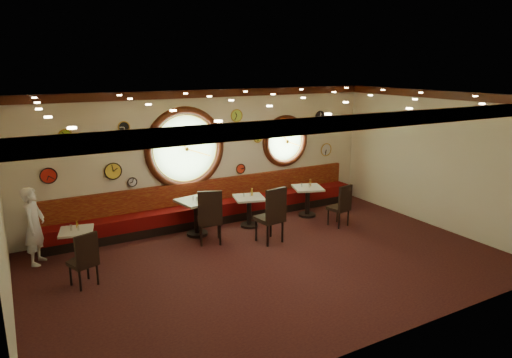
% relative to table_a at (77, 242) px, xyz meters
% --- Properties ---
extents(floor, '(9.00, 6.00, 0.00)m').
position_rel_table_a_xyz_m(floor, '(3.30, -1.84, -0.43)').
color(floor, black).
rests_on(floor, ground).
extents(ceiling, '(9.00, 6.00, 0.02)m').
position_rel_table_a_xyz_m(ceiling, '(3.30, -1.84, 2.77)').
color(ceiling, '#C18636').
rests_on(ceiling, wall_back).
extents(wall_back, '(9.00, 0.02, 3.20)m').
position_rel_table_a_xyz_m(wall_back, '(3.30, 1.16, 1.17)').
color(wall_back, beige).
rests_on(wall_back, floor).
extents(wall_front, '(9.00, 0.02, 3.20)m').
position_rel_table_a_xyz_m(wall_front, '(3.30, -4.84, 1.17)').
color(wall_front, beige).
rests_on(wall_front, floor).
extents(wall_left, '(0.02, 6.00, 3.20)m').
position_rel_table_a_xyz_m(wall_left, '(-1.20, -1.84, 1.17)').
color(wall_left, beige).
rests_on(wall_left, floor).
extents(wall_right, '(0.02, 6.00, 3.20)m').
position_rel_table_a_xyz_m(wall_right, '(7.80, -1.84, 1.17)').
color(wall_right, beige).
rests_on(wall_right, floor).
extents(molding_back, '(9.00, 0.10, 0.18)m').
position_rel_table_a_xyz_m(molding_back, '(3.30, 1.11, 2.68)').
color(molding_back, '#39140A').
rests_on(molding_back, wall_back).
extents(molding_front, '(9.00, 0.10, 0.18)m').
position_rel_table_a_xyz_m(molding_front, '(3.30, -4.79, 2.68)').
color(molding_front, '#39140A').
rests_on(molding_front, wall_back).
extents(molding_right, '(0.10, 6.00, 0.18)m').
position_rel_table_a_xyz_m(molding_right, '(7.75, -1.84, 2.68)').
color(molding_right, '#39140A').
rests_on(molding_right, wall_back).
extents(banquette_base, '(8.00, 0.55, 0.20)m').
position_rel_table_a_xyz_m(banquette_base, '(3.30, 0.88, -0.33)').
color(banquette_base, black).
rests_on(banquette_base, floor).
extents(banquette_seat, '(8.00, 0.55, 0.30)m').
position_rel_table_a_xyz_m(banquette_seat, '(3.30, 0.88, -0.08)').
color(banquette_seat, '#570708').
rests_on(banquette_seat, banquette_base).
extents(banquette_back, '(8.00, 0.10, 0.55)m').
position_rel_table_a_xyz_m(banquette_back, '(3.30, 1.10, 0.32)').
color(banquette_back, '#60070E').
rests_on(banquette_back, wall_back).
extents(porthole_left_glass, '(1.66, 0.02, 1.66)m').
position_rel_table_a_xyz_m(porthole_left_glass, '(2.70, 1.15, 1.42)').
color(porthole_left_glass, '#86B66D').
rests_on(porthole_left_glass, wall_back).
extents(porthole_left_frame, '(1.98, 0.18, 1.98)m').
position_rel_table_a_xyz_m(porthole_left_frame, '(2.70, 1.14, 1.42)').
color(porthole_left_frame, '#39140A').
rests_on(porthole_left_frame, wall_back).
extents(porthole_left_ring, '(1.61, 0.03, 1.61)m').
position_rel_table_a_xyz_m(porthole_left_ring, '(2.70, 1.11, 1.42)').
color(porthole_left_ring, gold).
rests_on(porthole_left_ring, wall_back).
extents(porthole_right_glass, '(1.10, 0.02, 1.10)m').
position_rel_table_a_xyz_m(porthole_right_glass, '(5.50, 1.15, 1.37)').
color(porthole_right_glass, '#86B66D').
rests_on(porthole_right_glass, wall_back).
extents(porthole_right_frame, '(1.38, 0.18, 1.38)m').
position_rel_table_a_xyz_m(porthole_right_frame, '(5.50, 1.14, 1.37)').
color(porthole_right_frame, '#39140A').
rests_on(porthole_right_frame, wall_back).
extents(porthole_right_ring, '(1.09, 0.03, 1.09)m').
position_rel_table_a_xyz_m(porthole_right_ring, '(5.50, 1.11, 1.37)').
color(porthole_right_ring, gold).
rests_on(porthole_right_ring, wall_back).
extents(wall_clock_0, '(0.32, 0.03, 0.32)m').
position_rel_table_a_xyz_m(wall_clock_0, '(-0.30, 1.12, 1.12)').
color(wall_clock_0, red).
rests_on(wall_clock_0, wall_back).
extents(wall_clock_1, '(0.36, 0.03, 0.36)m').
position_rel_table_a_xyz_m(wall_clock_1, '(1.00, 1.12, 1.07)').
color(wall_clock_1, yellow).
rests_on(wall_clock_1, wall_back).
extents(wall_clock_2, '(0.30, 0.03, 0.30)m').
position_rel_table_a_xyz_m(wall_clock_2, '(4.05, 1.12, 2.12)').
color(wall_clock_2, '#B7DC44').
rests_on(wall_clock_2, wall_back).
extents(wall_clock_3, '(0.24, 0.03, 0.24)m').
position_rel_table_a_xyz_m(wall_clock_3, '(4.15, 1.12, 0.77)').
color(wall_clock_3, '#F2381C').
rests_on(wall_clock_3, wall_back).
extents(wall_clock_4, '(0.26, 0.03, 0.26)m').
position_rel_table_a_xyz_m(wall_clock_4, '(0.10, 1.12, 1.92)').
color(wall_clock_4, '#8AC727').
rests_on(wall_clock_4, wall_back).
extents(wall_clock_5, '(0.28, 0.03, 0.28)m').
position_rel_table_a_xyz_m(wall_clock_5, '(6.60, 1.12, 1.97)').
color(wall_clock_5, black).
rests_on(wall_clock_5, wall_back).
extents(wall_clock_6, '(0.22, 0.03, 0.22)m').
position_rel_table_a_xyz_m(wall_clock_6, '(4.65, 1.12, 1.52)').
color(wall_clock_6, '#C6CF45').
rests_on(wall_clock_6, wall_back).
extents(wall_clock_7, '(0.34, 0.03, 0.34)m').
position_rel_table_a_xyz_m(wall_clock_7, '(6.85, 1.12, 1.02)').
color(wall_clock_7, silver).
rests_on(wall_clock_7, wall_back).
extents(wall_clock_8, '(0.24, 0.03, 0.24)m').
position_rel_table_a_xyz_m(wall_clock_8, '(1.30, 1.12, 2.02)').
color(wall_clock_8, black).
rests_on(wall_clock_8, wall_back).
extents(wall_clock_9, '(0.20, 0.03, 0.20)m').
position_rel_table_a_xyz_m(wall_clock_9, '(1.40, 1.12, 0.77)').
color(wall_clock_9, white).
rests_on(wall_clock_9, wall_back).
extents(table_a, '(0.73, 0.73, 0.67)m').
position_rel_table_a_xyz_m(table_a, '(0.00, 0.00, 0.00)').
color(table_a, black).
rests_on(table_a, floor).
extents(table_b, '(0.89, 0.89, 0.83)m').
position_rel_table_a_xyz_m(table_b, '(2.59, 0.26, 0.10)').
color(table_b, black).
rests_on(table_b, floor).
extents(table_c, '(0.82, 0.82, 0.74)m').
position_rel_table_a_xyz_m(table_c, '(3.89, 0.17, 0.04)').
color(table_c, black).
rests_on(table_c, floor).
extents(table_d, '(0.89, 0.89, 0.77)m').
position_rel_table_a_xyz_m(table_d, '(5.56, 0.13, 0.06)').
color(table_d, black).
rests_on(table_d, floor).
extents(chair_a, '(0.53, 0.53, 0.61)m').
position_rel_table_a_xyz_m(chair_a, '(-0.03, -1.13, 0.14)').
color(chair_a, black).
rests_on(chair_a, floor).
extents(chair_b, '(0.65, 0.65, 0.75)m').
position_rel_table_a_xyz_m(chair_b, '(2.63, -0.40, 0.27)').
color(chair_b, black).
rests_on(chair_b, floor).
extents(chair_c, '(0.59, 0.59, 0.77)m').
position_rel_table_a_xyz_m(chair_c, '(3.83, -1.00, 0.29)').
color(chair_c, black).
rests_on(chair_c, floor).
extents(chair_d, '(0.50, 0.50, 0.63)m').
position_rel_table_a_xyz_m(chair_d, '(5.81, -0.90, 0.16)').
color(chair_d, black).
rests_on(chair_d, floor).
extents(condiment_a_salt, '(0.04, 0.04, 0.11)m').
position_rel_table_a_xyz_m(condiment_a_salt, '(-0.09, 0.02, 0.31)').
color(condiment_a_salt, silver).
rests_on(condiment_a_salt, table_a).
extents(condiment_b_salt, '(0.03, 0.03, 0.10)m').
position_rel_table_a_xyz_m(condiment_b_salt, '(2.51, 0.25, 0.46)').
color(condiment_b_salt, silver).
rests_on(condiment_b_salt, table_b).
extents(condiment_c_salt, '(0.04, 0.04, 0.10)m').
position_rel_table_a_xyz_m(condiment_c_salt, '(3.78, 0.24, 0.36)').
color(condiment_c_salt, silver).
rests_on(condiment_c_salt, table_c).
extents(condiment_d_salt, '(0.04, 0.04, 0.10)m').
position_rel_table_a_xyz_m(condiment_d_salt, '(5.44, 0.23, 0.39)').
color(condiment_d_salt, silver).
rests_on(condiment_d_salt, table_d).
extents(condiment_a_pepper, '(0.03, 0.03, 0.09)m').
position_rel_table_a_xyz_m(condiment_a_pepper, '(0.03, -0.04, 0.30)').
color(condiment_a_pepper, silver).
rests_on(condiment_a_pepper, table_a).
extents(condiment_b_pepper, '(0.04, 0.04, 0.10)m').
position_rel_table_a_xyz_m(condiment_b_pepper, '(2.57, 0.17, 0.46)').
color(condiment_b_pepper, silver).
rests_on(condiment_b_pepper, table_b).
extents(condiment_c_pepper, '(0.03, 0.03, 0.09)m').
position_rel_table_a_xyz_m(condiment_c_pepper, '(3.94, 0.20, 0.36)').
color(condiment_c_pepper, silver).
rests_on(condiment_c_pepper, table_c).
extents(condiment_d_pepper, '(0.04, 0.04, 0.11)m').
position_rel_table_a_xyz_m(condiment_d_pepper, '(5.57, 0.09, 0.40)').
color(condiment_d_pepper, silver).
rests_on(condiment_d_pepper, table_d).
extents(condiment_a_bottle, '(0.04, 0.04, 0.14)m').
position_rel_table_a_xyz_m(condiment_a_bottle, '(0.04, 0.12, 0.32)').
color(condiment_a_bottle, gold).
rests_on(condiment_a_bottle, table_a).
extents(condiment_b_bottle, '(0.05, 0.05, 0.15)m').
position_rel_table_a_xyz_m(condiment_b_bottle, '(2.70, 0.36, 0.48)').
color(condiment_b_bottle, gold).
rests_on(condiment_b_bottle, table_b).
extents(condiment_c_bottle, '(0.06, 0.06, 0.18)m').
position_rel_table_a_xyz_m(condiment_c_bottle, '(4.00, 0.24, 0.40)').
color(condiment_c_bottle, gold).
rests_on(condiment_c_bottle, table_c).
extents(condiment_d_bottle, '(0.06, 0.06, 0.18)m').
position_rel_table_a_xyz_m(condiment_d_bottle, '(5.65, 0.17, 0.43)').
color(condiment_d_bottle, '#C87F2F').
rests_on(condiment_d_bottle, table_d).
extents(waiter, '(0.57, 0.66, 1.53)m').
position_rel_table_a_xyz_m(waiter, '(-0.70, 0.36, 0.34)').
color(waiter, white).
rests_on(waiter, floor).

